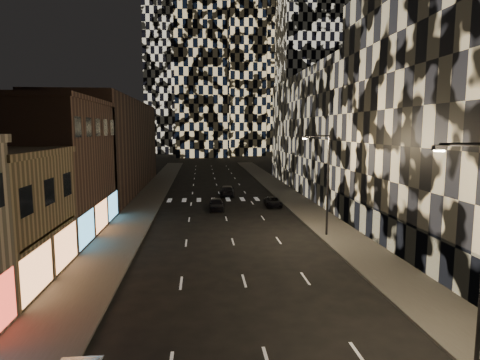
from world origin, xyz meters
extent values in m
cube|color=#47443F|center=(-10.00, 50.00, 0.07)|extent=(4.00, 120.00, 0.15)
cube|color=#47443F|center=(10.00, 50.00, 0.07)|extent=(4.00, 120.00, 0.15)
cube|color=#4C4C47|center=(-7.90, 50.00, 0.07)|extent=(0.20, 120.00, 0.15)
cube|color=#4C4C47|center=(7.90, 50.00, 0.07)|extent=(0.20, 120.00, 0.15)
cube|color=#4A3229|center=(-17.00, 33.50, 6.00)|extent=(10.00, 15.00, 12.00)
cube|color=#4A3229|center=(-17.00, 60.00, 7.00)|extent=(10.00, 40.00, 14.00)
cube|color=#383838|center=(12.30, 24.50, 1.50)|extent=(0.60, 25.00, 3.00)
cube|color=#232326|center=(20.00, 57.00, 9.00)|extent=(16.00, 40.00, 18.00)
cube|color=black|center=(35.00, 135.00, 50.00)|extent=(20.00, 20.00, 100.00)
cube|color=black|center=(-12.00, 165.00, 60.00)|extent=(24.00, 24.00, 120.00)
cube|color=black|center=(-2.00, 140.00, 47.50)|extent=(18.00, 18.00, 95.00)
cylinder|color=black|center=(7.50, 10.00, 9.05)|extent=(2.20, 0.14, 0.14)
cube|color=black|center=(6.40, 10.00, 8.93)|extent=(0.50, 0.25, 0.18)
cube|color=#FFEAB2|center=(6.40, 10.00, 8.81)|extent=(0.35, 0.18, 0.06)
cylinder|color=black|center=(8.60, 30.00, 4.65)|extent=(0.20, 0.20, 9.00)
cylinder|color=black|center=(7.50, 30.00, 9.05)|extent=(2.20, 0.14, 0.14)
cube|color=black|center=(6.40, 30.00, 8.93)|extent=(0.50, 0.25, 0.18)
cube|color=#FFEAB2|center=(6.40, 30.00, 8.81)|extent=(0.35, 0.18, 0.06)
imported|color=black|center=(-0.85, 42.83, 0.72)|extent=(1.78, 4.24, 1.43)
imported|color=black|center=(1.08, 53.15, 0.75)|extent=(2.35, 5.24, 1.49)
imported|color=black|center=(6.32, 44.49, 0.56)|extent=(1.99, 4.10, 1.12)
camera|label=1|loc=(-2.66, -4.47, 9.63)|focal=30.00mm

